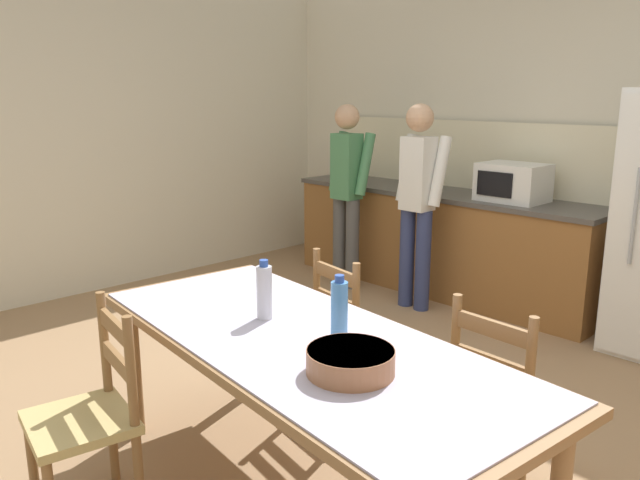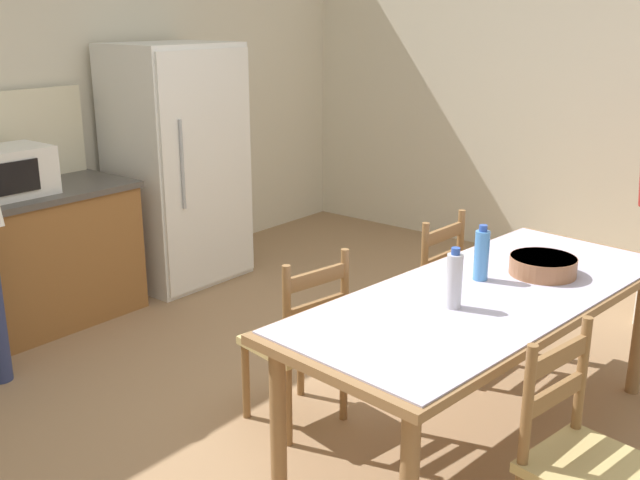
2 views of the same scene
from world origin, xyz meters
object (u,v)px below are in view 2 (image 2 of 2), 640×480
Objects in this scene: serving_bowl at (543,264)px; microwave at (6,172)px; dining_table at (486,306)px; bottle_near_centre at (454,280)px; refrigerator at (178,165)px; chair_side_far_right at (421,290)px; chair_side_near_left at (582,461)px; chair_side_far_left at (299,341)px; bottle_off_centre at (482,255)px.

microwave is at bearing 109.46° from serving_bowl.
bottle_near_centre is at bearing 174.39° from dining_table.
refrigerator is at bearing 84.81° from serving_bowl.
serving_bowl is at bearing -15.44° from dining_table.
dining_table is 8.37× the size of bottle_near_centre.
refrigerator reaches higher than bottle_near_centre.
dining_table is at bearing -5.61° from bottle_near_centre.
bottle_near_centre is 0.30× the size of chair_side_far_right.
serving_bowl is (1.06, -3.00, -0.23)m from microwave.
microwave is (-1.33, 0.02, 0.16)m from refrigerator.
chair_side_near_left is at bearing -112.01° from bottle_near_centre.
chair_side_near_left is (-1.20, -3.56, -0.45)m from refrigerator.
bottle_near_centre is at bearing 110.86° from chair_side_far_left.
serving_bowl is at bearing -11.38° from bottle_near_centre.
dining_table is at bearing -76.67° from microwave.
dining_table is 0.92m from chair_side_far_right.
dining_table is 0.25m from bottle_off_centre.
dining_table is 2.48× the size of chair_side_far_right.
microwave is 0.55× the size of chair_side_far_left.
dining_table is at bearing 60.11° from chair_side_near_left.
dining_table is (0.69, -2.90, -0.36)m from microwave.
chair_side_far_right is (0.44, 0.58, -0.45)m from bottle_off_centre.
bottle_near_centre is (-0.92, -2.86, 0.00)m from refrigerator.
dining_table is 7.06× the size of serving_bowl.
chair_side_far_right is (0.56, 0.68, -0.25)m from dining_table.
dining_table is 0.34m from bottle_near_centre.
microwave reaches higher than serving_bowl.
bottle_near_centre reaches higher than serving_bowl.
refrigerator is 3.00m from serving_bowl.
chair_side_near_left is 1.00× the size of chair_side_far_right.
microwave is 0.55× the size of chair_side_far_right.
microwave reaches higher than chair_side_near_left.
chair_side_far_left is 1.47m from chair_side_near_left.
bottle_near_centre and bottle_off_centre have the same top height.
chair_side_far_right is (0.19, 0.79, -0.38)m from serving_bowl.
serving_bowl is 1.24m from chair_side_far_left.
refrigerator is at bearing -107.16° from chair_side_far_left.
refrigerator is 1.34m from microwave.
microwave is 0.55× the size of chair_side_near_left.
refrigerator is 3.79m from chair_side_near_left.
bottle_near_centre is 0.66m from serving_bowl.
chair_side_far_left is 1.00× the size of chair_side_near_left.
chair_side_far_left is (-0.42, 0.78, -0.25)m from dining_table.
bottle_near_centre is 0.84× the size of serving_bowl.
chair_side_far_right is (1.12, 1.36, 0.00)m from chair_side_near_left.
serving_bowl is (0.65, -0.13, -0.07)m from bottle_near_centre.
refrigerator is 0.79× the size of dining_table.
bottle_near_centre is at bearing 41.30° from chair_side_far_right.
chair_side_far_left and chair_side_near_left have the same top height.
bottle_near_centre is (0.42, -2.87, -0.16)m from microwave.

